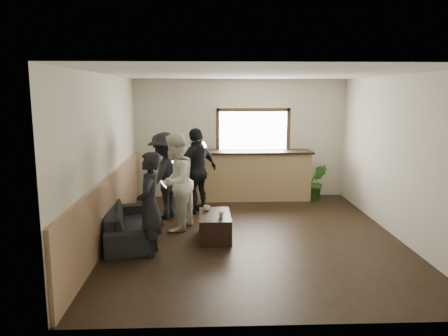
{
  "coord_description": "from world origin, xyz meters",
  "views": [
    {
      "loc": [
        -0.79,
        -7.36,
        2.51
      ],
      "look_at": [
        -0.49,
        0.4,
        1.15
      ],
      "focal_mm": 35.0,
      "sensor_mm": 36.0,
      "label": 1
    }
  ],
  "objects_px": {
    "person_d": "(197,171)",
    "cup_a": "(207,208)",
    "person_a": "(150,204)",
    "sofa": "(128,224)",
    "coffee_table": "(215,226)",
    "person_c": "(165,176)",
    "person_b": "(175,182)",
    "cup_b": "(221,215)",
    "potted_plant": "(316,182)",
    "bar_counter": "(254,172)"
  },
  "relations": [
    {
      "from": "person_c",
      "to": "potted_plant",
      "type": "bearing_deg",
      "value": 137.35
    },
    {
      "from": "sofa",
      "to": "potted_plant",
      "type": "height_order",
      "value": "potted_plant"
    },
    {
      "from": "coffee_table",
      "to": "person_b",
      "type": "relative_size",
      "value": 0.54
    },
    {
      "from": "person_b",
      "to": "cup_a",
      "type": "bearing_deg",
      "value": 84.19
    },
    {
      "from": "coffee_table",
      "to": "person_c",
      "type": "distance_m",
      "value": 1.74
    },
    {
      "from": "bar_counter",
      "to": "potted_plant",
      "type": "height_order",
      "value": "bar_counter"
    },
    {
      "from": "cup_a",
      "to": "person_b",
      "type": "height_order",
      "value": "person_b"
    },
    {
      "from": "cup_a",
      "to": "person_b",
      "type": "xyz_separation_m",
      "value": [
        -0.57,
        0.28,
        0.42
      ]
    },
    {
      "from": "bar_counter",
      "to": "cup_b",
      "type": "height_order",
      "value": "bar_counter"
    },
    {
      "from": "cup_a",
      "to": "bar_counter",
      "type": "bearing_deg",
      "value": 66.56
    },
    {
      "from": "bar_counter",
      "to": "person_c",
      "type": "distance_m",
      "value": 2.46
    },
    {
      "from": "sofa",
      "to": "coffee_table",
      "type": "height_order",
      "value": "sofa"
    },
    {
      "from": "cup_b",
      "to": "cup_a",
      "type": "bearing_deg",
      "value": 119.31
    },
    {
      "from": "person_d",
      "to": "cup_a",
      "type": "bearing_deg",
      "value": 52.92
    },
    {
      "from": "cup_b",
      "to": "potted_plant",
      "type": "relative_size",
      "value": 0.11
    },
    {
      "from": "person_a",
      "to": "person_d",
      "type": "height_order",
      "value": "person_d"
    },
    {
      "from": "bar_counter",
      "to": "person_a",
      "type": "height_order",
      "value": "bar_counter"
    },
    {
      "from": "bar_counter",
      "to": "person_a",
      "type": "distance_m",
      "value": 4.06
    },
    {
      "from": "coffee_table",
      "to": "person_c",
      "type": "relative_size",
      "value": 0.56
    },
    {
      "from": "coffee_table",
      "to": "cup_b",
      "type": "height_order",
      "value": "cup_b"
    },
    {
      "from": "coffee_table",
      "to": "cup_b",
      "type": "relative_size",
      "value": 9.82
    },
    {
      "from": "cup_b",
      "to": "person_a",
      "type": "height_order",
      "value": "person_a"
    },
    {
      "from": "person_a",
      "to": "potted_plant",
      "type": "bearing_deg",
      "value": 137.38
    },
    {
      "from": "coffee_table",
      "to": "cup_a",
      "type": "height_order",
      "value": "cup_a"
    },
    {
      "from": "cup_a",
      "to": "person_a",
      "type": "height_order",
      "value": "person_a"
    },
    {
      "from": "sofa",
      "to": "coffee_table",
      "type": "bearing_deg",
      "value": -100.09
    },
    {
      "from": "cup_a",
      "to": "person_a",
      "type": "bearing_deg",
      "value": -131.39
    },
    {
      "from": "sofa",
      "to": "bar_counter",
      "type": "bearing_deg",
      "value": -51.75
    },
    {
      "from": "coffee_table",
      "to": "person_d",
      "type": "bearing_deg",
      "value": 101.27
    },
    {
      "from": "bar_counter",
      "to": "person_b",
      "type": "relative_size",
      "value": 1.52
    },
    {
      "from": "person_b",
      "to": "person_d",
      "type": "xyz_separation_m",
      "value": [
        0.38,
        1.15,
        -0.0
      ]
    },
    {
      "from": "cup_b",
      "to": "person_c",
      "type": "distance_m",
      "value": 1.87
    },
    {
      "from": "person_b",
      "to": "person_c",
      "type": "xyz_separation_m",
      "value": [
        -0.26,
        0.78,
        -0.03
      ]
    },
    {
      "from": "person_a",
      "to": "person_b",
      "type": "relative_size",
      "value": 0.91
    },
    {
      "from": "sofa",
      "to": "coffee_table",
      "type": "distance_m",
      "value": 1.49
    },
    {
      "from": "coffee_table",
      "to": "person_d",
      "type": "distance_m",
      "value": 1.83
    },
    {
      "from": "sofa",
      "to": "potted_plant",
      "type": "relative_size",
      "value": 2.25
    },
    {
      "from": "bar_counter",
      "to": "cup_a",
      "type": "relative_size",
      "value": 22.87
    },
    {
      "from": "potted_plant",
      "to": "person_b",
      "type": "relative_size",
      "value": 0.48
    },
    {
      "from": "cup_b",
      "to": "potted_plant",
      "type": "xyz_separation_m",
      "value": [
        2.32,
        2.81,
        -0.04
      ]
    },
    {
      "from": "potted_plant",
      "to": "person_c",
      "type": "xyz_separation_m",
      "value": [
        -3.39,
        -1.33,
        0.43
      ]
    },
    {
      "from": "bar_counter",
      "to": "sofa",
      "type": "relative_size",
      "value": 1.4
    },
    {
      "from": "potted_plant",
      "to": "person_c",
      "type": "distance_m",
      "value": 3.67
    },
    {
      "from": "cup_a",
      "to": "person_d",
      "type": "xyz_separation_m",
      "value": [
        -0.19,
        1.43,
        0.41
      ]
    },
    {
      "from": "person_c",
      "to": "person_d",
      "type": "relative_size",
      "value": 0.97
    },
    {
      "from": "sofa",
      "to": "potted_plant",
      "type": "bearing_deg",
      "value": -66.59
    },
    {
      "from": "person_d",
      "to": "cup_b",
      "type": "bearing_deg",
      "value": 58.37
    },
    {
      "from": "person_a",
      "to": "person_d",
      "type": "distance_m",
      "value": 2.51
    },
    {
      "from": "bar_counter",
      "to": "coffee_table",
      "type": "relative_size",
      "value": 2.8
    },
    {
      "from": "sofa",
      "to": "cup_b",
      "type": "relative_size",
      "value": 19.63
    }
  ]
}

